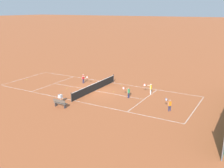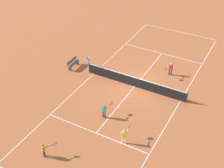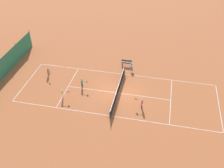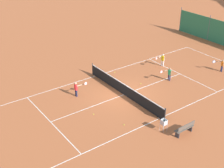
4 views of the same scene
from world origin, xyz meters
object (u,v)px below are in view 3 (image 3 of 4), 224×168
Objects in this scene: courtside_bench at (127,63)px; tennis_ball_by_net_left at (142,80)px; tennis_ball_alley_left at (147,92)px; tennis_ball_mid_court at (99,93)px; ball_hopper at (132,66)px; tennis_net at (118,90)px; tennis_ball_service_box at (212,103)px; player_far_baseline at (142,103)px; player_near_service at (48,71)px; player_near_baseline at (82,82)px; tennis_ball_near_corner at (97,110)px; player_far_service at (63,93)px.

tennis_ball_by_net_left is at bearing -140.44° from courtside_bench.
tennis_ball_alley_left is 5.98m from tennis_ball_mid_court.
tennis_net is at bearing 170.72° from ball_hopper.
tennis_net reaches higher than tennis_ball_alley_left.
tennis_ball_service_box is 0.07× the size of ball_hopper.
player_far_baseline reaches higher than tennis_ball_mid_court.
player_near_baseline is at bearing -106.12° from player_near_service.
player_near_service is at bearing 72.22° from tennis_ball_mid_court.
tennis_ball_service_box is at bearing -107.88° from tennis_ball_by_net_left.
player_far_baseline is 8.93m from courtside_bench.
tennis_ball_near_corner is at bearing -123.91° from player_near_service.
player_far_baseline is 9.37m from player_far_service.
tennis_ball_by_net_left is (3.26, -2.54, -0.47)m from tennis_net.
ball_hopper reaches higher than tennis_ball_by_net_left.
player_near_baseline is at bearing 68.68° from tennis_ball_mid_court.
tennis_ball_service_box is 0.04× the size of courtside_bench.
player_near_service is 0.77× the size of courtside_bench.
ball_hopper is (2.03, 1.68, 0.62)m from tennis_ball_by_net_left.
courtside_bench is (4.51, -9.80, -0.22)m from player_near_service.
tennis_ball_mid_court is at bearing -68.43° from player_far_service.
player_near_service is 5.35m from player_far_service.
tennis_ball_near_corner is (-1.43, -4.50, -0.68)m from player_far_service.
player_far_baseline reaches higher than player_far_service.
player_near_baseline is 0.98× the size of player_far_baseline.
tennis_ball_by_net_left is at bearing -58.31° from player_far_service.
tennis_ball_by_net_left is 0.07× the size of ball_hopper.
tennis_ball_service_box is 11.32m from ball_hopper.
tennis_net is 6.12× the size of courtside_bench.
ball_hopper is at bearing -140.49° from courtside_bench.
tennis_ball_mid_court is at bearing 161.92° from courtside_bench.
ball_hopper is at bearing -28.05° from tennis_ball_mid_court.
tennis_ball_near_corner is at bearing 107.65° from tennis_ball_service_box.
player_far_service is 18.44× the size of tennis_ball_service_box.
tennis_ball_alley_left is (0.99, -3.51, -0.47)m from tennis_net.
tennis_ball_service_box is at bearing -117.75° from courtside_bench.
courtside_bench is at bearing -18.08° from tennis_ball_mid_court.
tennis_ball_mid_court is at bearing 9.81° from tennis_ball_near_corner.
tennis_ball_mid_court is (-3.85, 4.81, 0.00)m from tennis_ball_by_net_left.
tennis_net is 6.61m from player_far_service.
tennis_ball_mid_court is 7.30m from courtside_bench.
courtside_bench is at bearing -65.27° from player_near_service.
tennis_ball_service_box is (0.50, -11.10, -0.47)m from tennis_net.
tennis_ball_mid_court is (-0.59, 2.27, -0.47)m from tennis_net.
player_far_service is (-3.99, -3.56, 0.04)m from player_near_service.
player_far_service is (-2.16, 6.25, 0.21)m from tennis_net.
player_near_baseline reaches higher than courtside_bench.
player_far_service is at bearing 90.90° from player_far_baseline.
player_near_baseline is 7.77m from tennis_ball_by_net_left.
player_far_baseline is 18.50× the size of tennis_ball_service_box.
player_near_service is 17.43× the size of tennis_ball_service_box.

